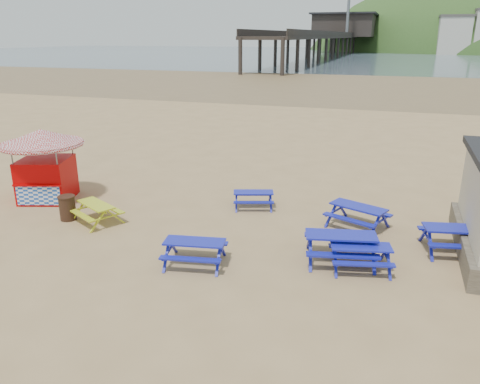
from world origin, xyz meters
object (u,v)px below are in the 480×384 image
(picnic_table_yellow, at_px, (97,213))
(ice_cream_kiosk, at_px, (44,156))
(litter_bin, at_px, (67,208))
(picnic_table_blue_a, at_px, (253,199))
(picnic_table_blue_b, at_px, (358,217))

(picnic_table_yellow, bearing_deg, ice_cream_kiosk, -176.76)
(ice_cream_kiosk, distance_m, litter_bin, 3.08)
(picnic_table_blue_a, xyz_separation_m, picnic_table_blue_b, (4.04, -0.79, 0.08))
(litter_bin, bearing_deg, picnic_table_yellow, 5.64)
(picnic_table_yellow, height_order, litter_bin, litter_bin)
(picnic_table_blue_b, bearing_deg, picnic_table_yellow, -141.97)
(picnic_table_blue_b, xyz_separation_m, picnic_table_yellow, (-8.92, -2.47, -0.05))
(picnic_table_yellow, distance_m, ice_cream_kiosk, 3.98)
(picnic_table_blue_a, bearing_deg, picnic_table_blue_b, -29.46)
(ice_cream_kiosk, height_order, litter_bin, ice_cream_kiosk)
(picnic_table_blue_a, relative_size, picnic_table_yellow, 0.87)
(picnic_table_blue_b, xyz_separation_m, ice_cream_kiosk, (-12.28, -0.94, 1.43))
(picnic_table_blue_a, xyz_separation_m, litter_bin, (-6.03, -3.37, 0.14))
(picnic_table_blue_a, xyz_separation_m, picnic_table_yellow, (-4.88, -3.26, 0.03))
(picnic_table_blue_a, height_order, picnic_table_yellow, picnic_table_yellow)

